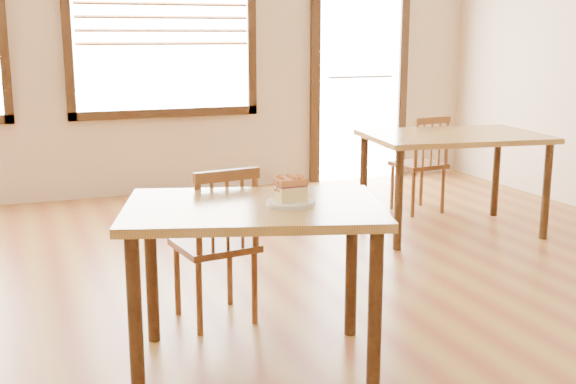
# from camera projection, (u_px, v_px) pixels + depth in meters

# --- Properties ---
(ground) EXTENTS (8.00, 8.00, 0.00)m
(ground) POSITION_uv_depth(u_px,v_px,m) (293.00, 381.00, 3.13)
(ground) COLOR olive
(entry_door) EXTENTS (1.08, 0.06, 2.29)m
(entry_door) POSITION_uv_depth(u_px,v_px,m) (360.00, 62.00, 7.31)
(entry_door) COLOR white
(entry_door) RESTS_ON ground
(cafe_table_main) EXTENTS (1.28, 1.03, 0.75)m
(cafe_table_main) POSITION_uv_depth(u_px,v_px,m) (254.00, 229.00, 3.16)
(cafe_table_main) COLOR #A0813E
(cafe_table_main) RESTS_ON ground
(cafe_chair_main) EXTENTS (0.43, 0.43, 0.84)m
(cafe_chair_main) POSITION_uv_depth(u_px,v_px,m) (217.00, 243.00, 3.70)
(cafe_chair_main) COLOR brown
(cafe_chair_main) RESTS_ON ground
(cafe_table_second) EXTENTS (1.39, 1.02, 0.75)m
(cafe_table_second) POSITION_uv_depth(u_px,v_px,m) (453.00, 146.00, 5.39)
(cafe_table_second) COLOR #A0813E
(cafe_table_second) RESTS_ON ground
(cafe_chair_second) EXTENTS (0.40, 0.40, 0.83)m
(cafe_chair_second) POSITION_uv_depth(u_px,v_px,m) (421.00, 163.00, 6.03)
(cafe_chair_second) COLOR brown
(cafe_chair_second) RESTS_ON ground
(plate) EXTENTS (0.21, 0.21, 0.02)m
(plate) POSITION_uv_depth(u_px,v_px,m) (290.00, 203.00, 3.13)
(plate) COLOR white
(plate) RESTS_ON cafe_table_main
(cake_slice) EXTENTS (0.14, 0.10, 0.12)m
(cake_slice) POSITION_uv_depth(u_px,v_px,m) (291.00, 188.00, 3.12)
(cake_slice) COLOR #FFE690
(cake_slice) RESTS_ON plate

